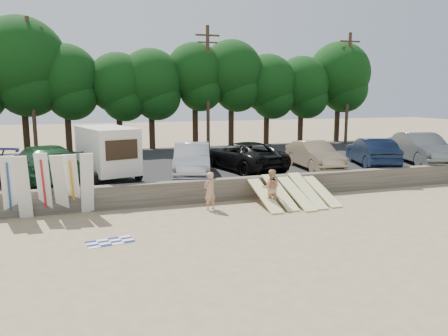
{
  "coord_description": "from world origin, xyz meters",
  "views": [
    {
      "loc": [
        -7.06,
        -15.51,
        4.8
      ],
      "look_at": [
        -1.0,
        3.0,
        1.49
      ],
      "focal_mm": 35.0,
      "sensor_mm": 36.0,
      "label": 1
    }
  ],
  "objects_px": {
    "car_4": "(314,155)",
    "car_3": "(244,156)",
    "box_trailer": "(107,150)",
    "beachgoer_a": "(210,191)",
    "beachgoer_b": "(271,188)",
    "cooler": "(288,196)",
    "car_1": "(44,163)",
    "car_5": "(372,152)",
    "car_6": "(421,148)",
    "car_2": "(192,160)"
  },
  "relations": [
    {
      "from": "car_4",
      "to": "car_3",
      "type": "bearing_deg",
      "value": 169.88
    },
    {
      "from": "box_trailer",
      "to": "beachgoer_a",
      "type": "relative_size",
      "value": 2.71
    },
    {
      "from": "beachgoer_b",
      "to": "cooler",
      "type": "height_order",
      "value": "beachgoer_b"
    },
    {
      "from": "box_trailer",
      "to": "beachgoer_b",
      "type": "relative_size",
      "value": 2.65
    },
    {
      "from": "box_trailer",
      "to": "cooler",
      "type": "bearing_deg",
      "value": -43.82
    },
    {
      "from": "car_1",
      "to": "car_5",
      "type": "bearing_deg",
      "value": 159.31
    },
    {
      "from": "car_5",
      "to": "car_1",
      "type": "bearing_deg",
      "value": 14.72
    },
    {
      "from": "beachgoer_a",
      "to": "box_trailer",
      "type": "bearing_deg",
      "value": -75.68
    },
    {
      "from": "car_3",
      "to": "beachgoer_b",
      "type": "xyz_separation_m",
      "value": [
        -0.81,
        -5.4,
        -0.65
      ]
    },
    {
      "from": "box_trailer",
      "to": "car_6",
      "type": "height_order",
      "value": "box_trailer"
    },
    {
      "from": "beachgoer_a",
      "to": "beachgoer_b",
      "type": "relative_size",
      "value": 0.98
    },
    {
      "from": "car_4",
      "to": "cooler",
      "type": "height_order",
      "value": "car_4"
    },
    {
      "from": "car_5",
      "to": "beachgoer_a",
      "type": "height_order",
      "value": "car_5"
    },
    {
      "from": "car_6",
      "to": "car_1",
      "type": "bearing_deg",
      "value": -167.53
    },
    {
      "from": "car_2",
      "to": "car_4",
      "type": "relative_size",
      "value": 1.08
    },
    {
      "from": "car_6",
      "to": "box_trailer",
      "type": "bearing_deg",
      "value": -167.14
    },
    {
      "from": "car_4",
      "to": "beachgoer_a",
      "type": "xyz_separation_m",
      "value": [
        -7.23,
        -4.09,
        -0.65
      ]
    },
    {
      "from": "beachgoer_b",
      "to": "cooler",
      "type": "distance_m",
      "value": 1.69
    },
    {
      "from": "car_2",
      "to": "car_4",
      "type": "distance_m",
      "value": 6.94
    },
    {
      "from": "box_trailer",
      "to": "beachgoer_b",
      "type": "height_order",
      "value": "box_trailer"
    },
    {
      "from": "car_4",
      "to": "beachgoer_b",
      "type": "height_order",
      "value": "car_4"
    },
    {
      "from": "box_trailer",
      "to": "car_1",
      "type": "relative_size",
      "value": 0.73
    },
    {
      "from": "box_trailer",
      "to": "car_4",
      "type": "bearing_deg",
      "value": -18.51
    },
    {
      "from": "car_1",
      "to": "car_5",
      "type": "height_order",
      "value": "car_1"
    },
    {
      "from": "beachgoer_a",
      "to": "beachgoer_b",
      "type": "height_order",
      "value": "beachgoer_b"
    },
    {
      "from": "car_5",
      "to": "box_trailer",
      "type": "bearing_deg",
      "value": 15.14
    },
    {
      "from": "car_1",
      "to": "car_6",
      "type": "relative_size",
      "value": 1.09
    },
    {
      "from": "box_trailer",
      "to": "car_6",
      "type": "bearing_deg",
      "value": -18.13
    },
    {
      "from": "car_2",
      "to": "cooler",
      "type": "height_order",
      "value": "car_2"
    },
    {
      "from": "car_3",
      "to": "cooler",
      "type": "bearing_deg",
      "value": 83.89
    },
    {
      "from": "box_trailer",
      "to": "car_3",
      "type": "bearing_deg",
      "value": -12.73
    },
    {
      "from": "car_5",
      "to": "car_6",
      "type": "relative_size",
      "value": 0.89
    },
    {
      "from": "car_5",
      "to": "beachgoer_b",
      "type": "height_order",
      "value": "car_5"
    },
    {
      "from": "car_3",
      "to": "car_4",
      "type": "xyz_separation_m",
      "value": [
        3.8,
        -0.93,
        -0.02
      ]
    },
    {
      "from": "car_5",
      "to": "beachgoer_b",
      "type": "xyz_separation_m",
      "value": [
        -8.27,
        -4.31,
        -0.69
      ]
    },
    {
      "from": "cooler",
      "to": "car_4",
      "type": "bearing_deg",
      "value": 56.35
    },
    {
      "from": "box_trailer",
      "to": "beachgoer_b",
      "type": "bearing_deg",
      "value": -53.61
    },
    {
      "from": "car_1",
      "to": "car_2",
      "type": "xyz_separation_m",
      "value": [
        7.03,
        -0.78,
        -0.05
      ]
    },
    {
      "from": "beachgoer_b",
      "to": "beachgoer_a",
      "type": "bearing_deg",
      "value": 14.59
    },
    {
      "from": "beachgoer_b",
      "to": "car_5",
      "type": "bearing_deg",
      "value": -129.59
    },
    {
      "from": "car_4",
      "to": "car_5",
      "type": "relative_size",
      "value": 0.94
    },
    {
      "from": "car_6",
      "to": "car_3",
      "type": "bearing_deg",
      "value": -170.73
    },
    {
      "from": "car_1",
      "to": "beachgoer_b",
      "type": "relative_size",
      "value": 3.65
    },
    {
      "from": "cooler",
      "to": "car_5",
      "type": "bearing_deg",
      "value": 35.41
    },
    {
      "from": "box_trailer",
      "to": "car_2",
      "type": "bearing_deg",
      "value": -22.44
    },
    {
      "from": "car_2",
      "to": "beachgoer_a",
      "type": "bearing_deg",
      "value": -79.27
    },
    {
      "from": "car_5",
      "to": "car_4",
      "type": "bearing_deg",
      "value": 15.55
    },
    {
      "from": "car_1",
      "to": "car_6",
      "type": "distance_m",
      "value": 21.05
    },
    {
      "from": "beachgoer_a",
      "to": "car_5",
      "type": "bearing_deg",
      "value": 174.88
    },
    {
      "from": "box_trailer",
      "to": "cooler",
      "type": "height_order",
      "value": "box_trailer"
    }
  ]
}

